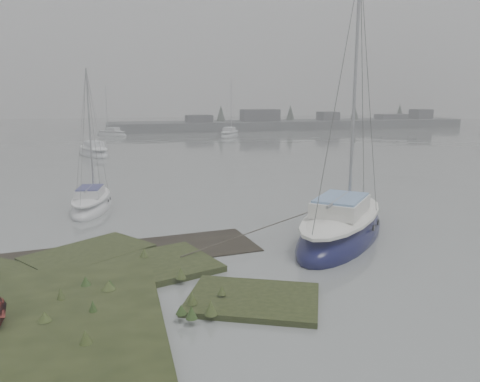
% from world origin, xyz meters
% --- Properties ---
extents(ground, '(160.00, 160.00, 0.00)m').
position_xyz_m(ground, '(0.00, 30.00, 0.00)').
color(ground, slate).
rests_on(ground, ground).
extents(far_shoreline, '(60.00, 8.00, 4.15)m').
position_xyz_m(far_shoreline, '(26.84, 61.90, 0.85)').
color(far_shoreline, '#4C4F51').
rests_on(far_shoreline, ground).
extents(sailboat_main, '(7.20, 7.57, 11.11)m').
position_xyz_m(sailboat_main, '(5.53, 4.18, 0.34)').
color(sailboat_main, '#0C0D36').
rests_on(sailboat_main, ground).
extents(sailboat_white, '(2.47, 5.41, 7.36)m').
position_xyz_m(sailboat_white, '(-4.17, 11.79, 0.23)').
color(sailboat_white, silver).
rests_on(sailboat_white, ground).
extents(sailboat_far_a, '(3.96, 6.40, 8.59)m').
position_xyz_m(sailboat_far_a, '(-4.86, 33.71, 0.27)').
color(sailboat_far_a, silver).
rests_on(sailboat_far_a, ground).
extents(sailboat_far_b, '(4.63, 6.08, 8.32)m').
position_xyz_m(sailboat_far_b, '(12.25, 49.94, 0.26)').
color(sailboat_far_b, '#A5ABAF').
rests_on(sailboat_far_b, ground).
extents(sailboat_far_c, '(4.93, 4.77, 7.29)m').
position_xyz_m(sailboat_far_c, '(-3.24, 56.15, 0.23)').
color(sailboat_far_c, silver).
rests_on(sailboat_far_c, ground).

